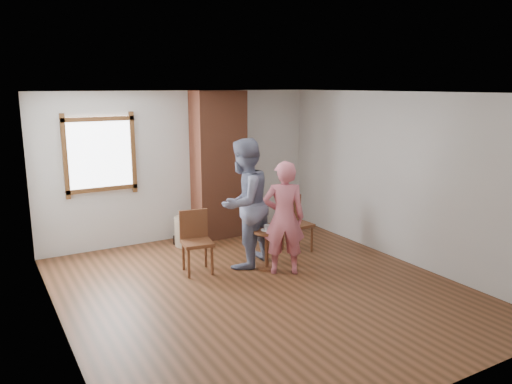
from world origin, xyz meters
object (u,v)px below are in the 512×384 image
dining_chair_right (295,220)px  man (244,203)px  dining_chair_left (196,238)px  side_table (267,243)px  person_pink (284,218)px  stoneware_crock (186,231)px

dining_chair_right → man: man is taller
dining_chair_left → side_table: size_ratio=1.51×
man → person_pink: size_ratio=1.17×
stoneware_crock → dining_chair_left: (-0.33, -1.19, 0.26)m
stoneware_crock → dining_chair_left: size_ratio=0.55×
dining_chair_left → stoneware_crock: bearing=83.6°
dining_chair_right → side_table: 1.00m
dining_chair_left → dining_chair_right: bearing=11.1°
side_table → man: 0.68m
person_pink → side_table: bearing=-33.6°
dining_chair_left → dining_chair_right: size_ratio=1.00×
dining_chair_left → person_pink: size_ratio=0.55×
man → person_pink: man is taller
man → person_pink: bearing=95.4°
side_table → man: (-0.22, 0.30, 0.57)m
dining_chair_left → side_table: dining_chair_left is taller
stoneware_crock → man: size_ratio=0.26×
man → side_table: bearing=98.7°
person_pink → man: bearing=-29.4°
dining_chair_left → dining_chair_right: dining_chair_left is taller
side_table → person_pink: person_pink is taller
dining_chair_left → man: bearing=-2.9°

